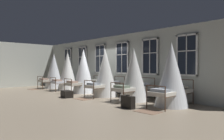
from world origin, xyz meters
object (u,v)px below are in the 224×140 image
at_px(cot_third, 84,72).
at_px(cot_fourth, 105,73).
at_px(cot_sixth, 171,75).
at_px(cot_first, 54,71).
at_px(cot_fifth, 134,75).
at_px(suitcase_dark, 128,102).
at_px(travel_trunk, 67,94).
at_px(cot_second, 68,72).

xyz_separation_m(cot_third, cot_fourth, (1.83, 0.02, -0.04)).
distance_m(cot_fourth, cot_sixth, 3.67).
height_order(cot_first, cot_fifth, cot_first).
bearing_deg(suitcase_dark, travel_trunk, -170.16).
relative_size(cot_fourth, suitcase_dark, 4.03).
relative_size(cot_first, travel_trunk, 3.68).
relative_size(cot_second, travel_trunk, 3.72).
relative_size(cot_fourth, cot_sixth, 0.99).
bearing_deg(suitcase_dark, cot_first, 176.57).
height_order(cot_first, suitcase_dark, cot_first).
distance_m(cot_first, cot_fifth, 7.25).
xyz_separation_m(cot_fifth, travel_trunk, (-2.74, -1.65, -0.92)).
relative_size(cot_fourth, cot_fifth, 1.03).
xyz_separation_m(cot_third, suitcase_dark, (4.68, -1.38, -0.94)).
bearing_deg(cot_fifth, travel_trunk, 121.62).
height_order(suitcase_dark, travel_trunk, suitcase_dark).
distance_m(cot_third, cot_fifth, 3.68).
bearing_deg(cot_second, cot_fifth, -88.95).
bearing_deg(cot_sixth, cot_second, 88.76).
xyz_separation_m(cot_sixth, travel_trunk, (-4.55, -1.67, -0.97)).
bearing_deg(cot_sixth, cot_fifth, 89.37).
bearing_deg(cot_fourth, cot_first, 90.13).
height_order(cot_fourth, cot_sixth, cot_sixth).
relative_size(cot_fifth, cot_sixth, 0.96).
xyz_separation_m(cot_fifth, suitcase_dark, (1.00, -1.42, -0.87)).
bearing_deg(cot_first, cot_fifth, -90.54).
xyz_separation_m(cot_fourth, travel_trunk, (-0.88, -1.63, -0.96)).
distance_m(cot_fifth, travel_trunk, 3.33).
bearing_deg(travel_trunk, cot_second, 148.80).
bearing_deg(suitcase_dark, cot_second, 173.89).
height_order(cot_fourth, suitcase_dark, cot_fourth).
xyz_separation_m(cot_fourth, cot_fifth, (1.85, 0.02, -0.04)).
height_order(cot_first, cot_sixth, cot_first).
relative_size(suitcase_dark, travel_trunk, 0.90).
bearing_deg(cot_fifth, cot_first, 90.57).
xyz_separation_m(cot_first, cot_sixth, (9.07, 0.02, -0.00)).
height_order(cot_fifth, travel_trunk, cot_fifth).
relative_size(cot_first, cot_sixth, 1.00).
bearing_deg(cot_second, suitcase_dark, -101.28).
bearing_deg(cot_fourth, cot_second, 89.86).
relative_size(cot_first, cot_third, 0.97).
height_order(cot_third, cot_fourth, cot_third).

